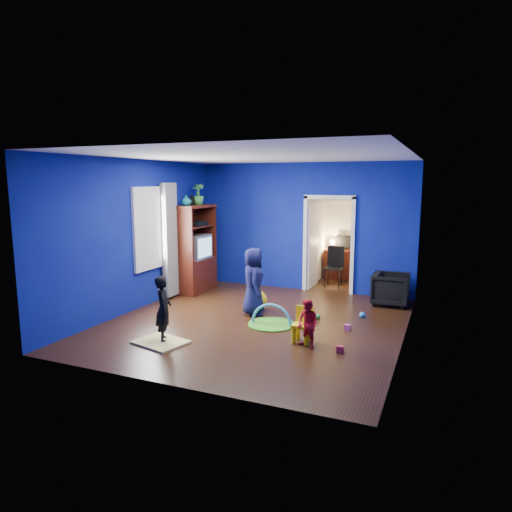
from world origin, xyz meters
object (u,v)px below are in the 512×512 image
at_px(crt_tv, 196,247).
at_px(play_mat, 271,324).
at_px(child_navy, 253,282).
at_px(study_desk, 342,264).
at_px(hopper_ball, 256,300).
at_px(folding_chair, 334,268).
at_px(toddler_red, 308,324).
at_px(kid_chair, 302,327).
at_px(child_black, 163,309).
at_px(tv_armoire, 194,249).
at_px(vase, 186,200).
at_px(armchair, 391,289).

distance_m(crt_tv, play_mat, 3.15).
height_order(child_navy, study_desk, child_navy).
bearing_deg(hopper_ball, folding_chair, 71.25).
distance_m(toddler_red, kid_chair, 0.28).
height_order(child_navy, folding_chair, child_navy).
bearing_deg(child_black, tv_armoire, -11.47).
relative_size(vase, tv_armoire, 0.12).
bearing_deg(hopper_ball, study_desk, 76.05).
distance_m(hopper_ball, folding_chair, 2.78).
xyz_separation_m(hopper_ball, kid_chair, (1.34, -1.34, 0.04)).
xyz_separation_m(toddler_red, hopper_ball, (-1.49, 1.54, -0.16)).
distance_m(armchair, crt_tv, 4.31).
distance_m(child_black, play_mat, 1.96).
relative_size(crt_tv, kid_chair, 1.40).
distance_m(child_navy, crt_tv, 2.31).
xyz_separation_m(toddler_red, vase, (-3.41, 2.20, 1.70)).
height_order(crt_tv, play_mat, crt_tv).
height_order(armchair, vase, vase).
bearing_deg(kid_chair, folding_chair, 97.36).
bearing_deg(hopper_ball, child_black, -107.35).
height_order(crt_tv, folding_chair, crt_tv).
bearing_deg(child_navy, toddler_red, -160.30).
bearing_deg(play_mat, study_desk, 86.00).
bearing_deg(toddler_red, child_navy, 165.72).
xyz_separation_m(armchair, play_mat, (-1.75, -2.16, -0.32)).
bearing_deg(toddler_red, child_black, -137.14).
xyz_separation_m(play_mat, folding_chair, (0.30, 3.33, 0.45)).
distance_m(vase, play_mat, 3.53).
bearing_deg(study_desk, child_navy, -102.36).
xyz_separation_m(crt_tv, play_mat, (2.47, -1.67, -1.01)).
height_order(toddler_red, play_mat, toddler_red).
relative_size(vase, hopper_ball, 0.56).
relative_size(child_navy, study_desk, 1.44).
distance_m(armchair, child_black, 4.68).
distance_m(child_navy, hopper_ball, 0.50).
relative_size(vase, kid_chair, 0.46).
height_order(armchair, hopper_ball, armchair).
relative_size(child_black, tv_armoire, 0.53).
bearing_deg(kid_chair, vase, 149.33).
height_order(hopper_ball, study_desk, study_desk).
bearing_deg(tv_armoire, crt_tv, 0.00).
bearing_deg(tv_armoire, child_black, -67.86).
distance_m(vase, study_desk, 4.40).
distance_m(child_navy, study_desk, 3.93).
relative_size(toddler_red, folding_chair, 0.81).
distance_m(armchair, hopper_ball, 2.76).
relative_size(child_black, kid_chair, 2.08).
relative_size(hopper_ball, play_mat, 0.51).
distance_m(child_black, child_navy, 2.01).
relative_size(hopper_ball, folding_chair, 0.45).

